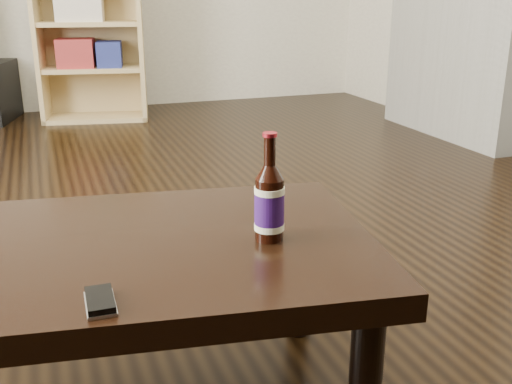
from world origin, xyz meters
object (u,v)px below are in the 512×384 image
object	(u,v)px
coffee_table	(109,269)
phone	(100,301)
beer_bottle	(269,203)
bookshelf	(88,19)

from	to	relation	value
coffee_table	phone	world-z (taller)	phone
beer_bottle	phone	size ratio (longest dim) A/B	2.44
coffee_table	phone	size ratio (longest dim) A/B	12.78
coffee_table	beer_bottle	world-z (taller)	beer_bottle
bookshelf	coffee_table	distance (m)	3.47
bookshelf	phone	xyz separation A→B (m)	(-0.34, -3.70, -0.30)
bookshelf	beer_bottle	distance (m)	3.54
bookshelf	beer_bottle	world-z (taller)	bookshelf
coffee_table	beer_bottle	distance (m)	0.37
beer_bottle	coffee_table	bearing A→B (deg)	164.80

